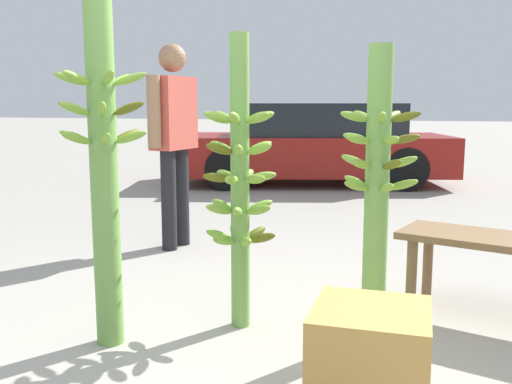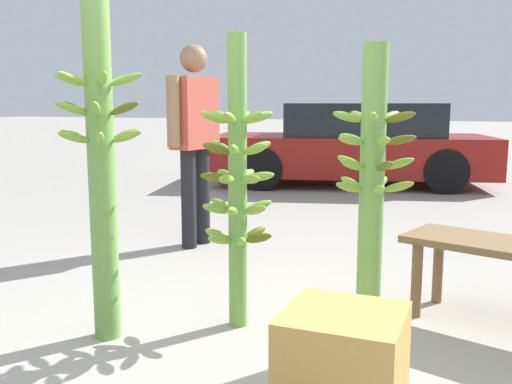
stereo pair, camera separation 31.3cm
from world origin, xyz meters
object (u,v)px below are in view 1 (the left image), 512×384
at_px(banana_stalk_right, 377,190).
at_px(parked_car, 315,145).
at_px(banana_stalk_center, 240,182).
at_px(banana_stalk_left, 104,164).
at_px(market_bench, 499,251).
at_px(vendor_person, 174,129).
at_px(produce_crate, 370,363).

bearing_deg(banana_stalk_right, parked_car, 103.43).
xyz_separation_m(banana_stalk_center, banana_stalk_right, (0.71, -0.01, -0.01)).
bearing_deg(banana_stalk_left, market_bench, 25.44).
xyz_separation_m(banana_stalk_left, vendor_person, (-0.49, 1.88, 0.08)).
bearing_deg(market_bench, banana_stalk_right, -123.56).
bearing_deg(banana_stalk_left, banana_stalk_center, 35.40).
relative_size(vendor_person, market_bench, 1.47).
bearing_deg(banana_stalk_center, vendor_person, 125.32).
distance_m(banana_stalk_left, banana_stalk_center, 0.70).
xyz_separation_m(vendor_person, produce_crate, (1.81, -2.22, -0.78)).
bearing_deg(parked_car, market_bench, -174.07).
distance_m(banana_stalk_right, parked_car, 5.85).
height_order(banana_stalk_center, market_bench, banana_stalk_center).
height_order(market_bench, parked_car, parked_car).
xyz_separation_m(market_bench, produce_crate, (-0.59, -1.24, -0.17)).
xyz_separation_m(banana_stalk_right, market_bench, (0.64, 0.52, -0.39)).
relative_size(market_bench, parked_car, 0.26).
relative_size(banana_stalk_left, market_bench, 1.53).
relative_size(banana_stalk_center, banana_stalk_right, 1.05).
height_order(market_bench, produce_crate, market_bench).
xyz_separation_m(banana_stalk_left, banana_stalk_center, (0.56, 0.40, -0.12)).
height_order(banana_stalk_center, vendor_person, vendor_person).
height_order(vendor_person, produce_crate, vendor_person).
height_order(banana_stalk_left, market_bench, banana_stalk_left).
bearing_deg(market_bench, vendor_person, 175.14).
distance_m(banana_stalk_center, banana_stalk_right, 0.71).
relative_size(banana_stalk_center, produce_crate, 3.57).
relative_size(banana_stalk_center, parked_car, 0.36).
bearing_deg(banana_stalk_center, parked_car, 96.54).
distance_m(banana_stalk_left, banana_stalk_right, 1.33).
xyz_separation_m(banana_stalk_right, parked_car, (-1.36, 5.69, -0.19)).
bearing_deg(vendor_person, produce_crate, -132.64).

